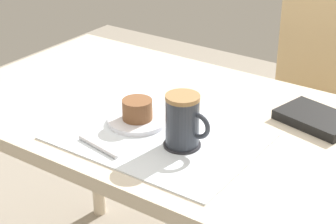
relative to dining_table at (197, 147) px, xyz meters
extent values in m
cylinder|color=beige|center=(-0.63, 0.29, -0.30)|extent=(0.05, 0.05, 0.69)
cube|color=beige|center=(0.00, 0.00, 0.06)|extent=(1.36, 0.69, 0.04)
cylinder|color=#D1B27F|center=(-0.09, 0.41, -0.45)|extent=(0.04, 0.04, 0.40)
cylinder|color=#D1B27F|center=(-0.11, 0.76, -0.45)|extent=(0.04, 0.04, 0.40)
cube|color=#D1B27F|center=(0.08, 0.60, -0.23)|extent=(0.45, 0.45, 0.04)
cube|color=#D1B27F|center=(0.07, 0.79, 0.02)|extent=(0.39, 0.06, 0.46)
cube|color=white|center=(-0.03, -0.13, 0.08)|extent=(0.47, 0.34, 0.00)
cylinder|color=white|center=(-0.11, -0.10, 0.09)|extent=(0.15, 0.15, 0.01)
cylinder|color=brown|center=(-0.11, -0.10, 0.12)|extent=(0.07, 0.07, 0.05)
cylinder|color=#232328|center=(0.04, -0.13, 0.09)|extent=(0.09, 0.09, 0.00)
cylinder|color=#2D333D|center=(0.04, -0.13, 0.14)|extent=(0.08, 0.08, 0.11)
cylinder|color=#9E7547|center=(0.04, -0.13, 0.20)|extent=(0.08, 0.08, 0.01)
torus|color=#2D333D|center=(0.08, -0.13, 0.15)|extent=(0.06, 0.01, 0.06)
cylinder|color=silver|center=(-0.11, -0.26, 0.09)|extent=(0.13, 0.03, 0.01)
cube|color=black|center=(0.25, 0.15, 0.09)|extent=(0.20, 0.16, 0.02)
camera|label=1|loc=(0.65, -1.07, 0.72)|focal=60.00mm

